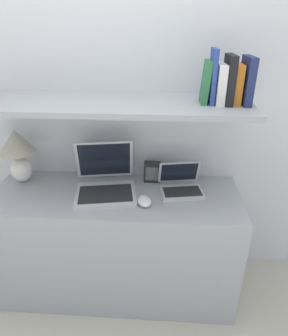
{
  "coord_description": "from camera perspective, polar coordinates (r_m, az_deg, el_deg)",
  "views": [
    {
      "loc": [
        0.27,
        -1.18,
        1.58
      ],
      "look_at": [
        0.17,
        0.26,
        0.87
      ],
      "focal_mm": 32.0,
      "sensor_mm": 36.0,
      "label": 1
    }
  ],
  "objects": [
    {
      "name": "ground_plane",
      "position": [
        1.99,
        -5.94,
        -26.53
      ],
      "size": [
        12.0,
        12.0,
        0.0
      ],
      "primitive_type": "plane",
      "color": "#B2AD9E"
    },
    {
      "name": "wall_back",
      "position": [
        1.82,
        -4.71,
        14.06
      ],
      "size": [
        6.0,
        0.05,
        2.4
      ],
      "color": "silver",
      "rests_on": "ground_plane"
    },
    {
      "name": "desk",
      "position": [
        1.91,
        -5.16,
        -13.99
      ],
      "size": [
        1.41,
        0.51,
        0.7
      ],
      "color": "#999EA3",
      "rests_on": "ground_plane"
    },
    {
      "name": "back_riser",
      "position": [
        1.99,
        -4.26,
        -3.55
      ],
      "size": [
        1.41,
        0.04,
        1.18
      ],
      "color": "silver",
      "rests_on": "ground_plane"
    },
    {
      "name": "shelf",
      "position": [
        1.57,
        -6.06,
        12.04
      ],
      "size": [
        1.41,
        0.46,
        0.03
      ],
      "color": "#999EA3",
      "rests_on": "back_riser"
    },
    {
      "name": "table_lamp",
      "position": [
        1.89,
        -22.98,
        3.22
      ],
      "size": [
        0.21,
        0.21,
        0.33
      ],
      "color": "white",
      "rests_on": "desk"
    },
    {
      "name": "laptop_large",
      "position": [
        1.71,
        -7.38,
        -2.74
      ],
      "size": [
        0.39,
        0.4,
        0.27
      ],
      "color": "silver",
      "rests_on": "desk"
    },
    {
      "name": "laptop_small",
      "position": [
        1.72,
        7.05,
        -3.38
      ],
      "size": [
        0.27,
        0.24,
        0.16
      ],
      "color": "silver",
      "rests_on": "desk"
    },
    {
      "name": "computer_mouse",
      "position": [
        1.6,
        0.05,
        -6.33
      ],
      "size": [
        0.1,
        0.13,
        0.04
      ],
      "color": "white",
      "rests_on": "desk"
    },
    {
      "name": "router_box",
      "position": [
        1.8,
        1.58,
        -0.74
      ],
      "size": [
        0.1,
        0.06,
        0.12
      ],
      "color": "black",
      "rests_on": "desk"
    },
    {
      "name": "book_navy",
      "position": [
        1.57,
        19.02,
        15.47
      ],
      "size": [
        0.04,
        0.18,
        0.22
      ],
      "color": "navy",
      "rests_on": "shelf"
    },
    {
      "name": "book_orange",
      "position": [
        1.56,
        17.27,
        15.01
      ],
      "size": [
        0.03,
        0.13,
        0.19
      ],
      "color": "orange",
      "rests_on": "shelf"
    },
    {
      "name": "book_black",
      "position": [
        1.55,
        15.86,
        15.89
      ],
      "size": [
        0.04,
        0.17,
        0.23
      ],
      "color": "black",
      "rests_on": "shelf"
    },
    {
      "name": "book_white",
      "position": [
        1.55,
        14.23,
        15.29
      ],
      "size": [
        0.04,
        0.17,
        0.19
      ],
      "color": "silver",
      "rests_on": "shelf"
    },
    {
      "name": "book_blue",
      "position": [
        1.54,
        12.94,
        16.62
      ],
      "size": [
        0.02,
        0.13,
        0.25
      ],
      "color": "#284293",
      "rests_on": "shelf"
    },
    {
      "name": "book_green",
      "position": [
        1.54,
        11.68,
        15.73
      ],
      "size": [
        0.04,
        0.12,
        0.2
      ],
      "color": "#2D7042",
      "rests_on": "shelf"
    }
  ]
}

